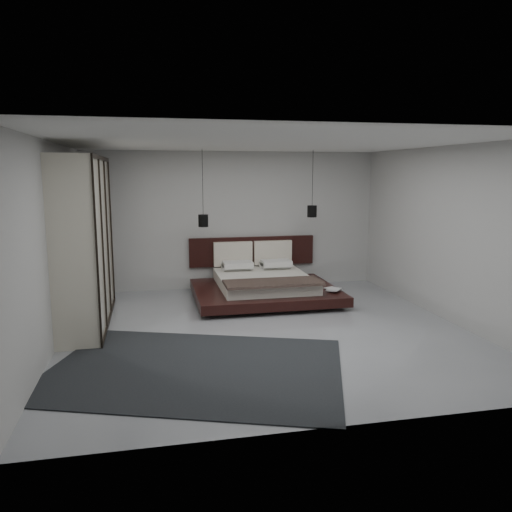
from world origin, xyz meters
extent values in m
plane|color=#95989E|center=(0.00, 0.00, 0.00)|extent=(6.00, 6.00, 0.00)
plane|color=white|center=(0.00, 0.00, 2.80)|extent=(6.00, 6.00, 0.00)
plane|color=#B4B4B1|center=(0.00, 3.00, 1.40)|extent=(6.00, 0.00, 6.00)
plane|color=#B4B4B1|center=(0.00, -3.00, 1.40)|extent=(6.00, 0.00, 6.00)
plane|color=#B4B4B1|center=(-3.00, 0.00, 1.40)|extent=(0.00, 6.00, 6.00)
plane|color=#B4B4B1|center=(3.00, 0.00, 1.40)|extent=(0.00, 6.00, 6.00)
cube|color=black|center=(-2.95, 2.45, 1.30)|extent=(0.05, 0.90, 2.60)
cube|color=black|center=(0.38, 1.75, 0.04)|extent=(2.07, 1.69, 0.08)
cube|color=black|center=(0.38, 1.75, 0.16)|extent=(2.63, 2.16, 0.17)
cube|color=silver|center=(0.38, 1.87, 0.35)|extent=(1.69, 1.88, 0.21)
cube|color=black|center=(0.38, 1.14, 0.47)|extent=(1.71, 0.66, 0.05)
cube|color=white|center=(-0.01, 2.60, 0.51)|extent=(0.58, 0.38, 0.11)
cube|color=white|center=(0.78, 2.60, 0.51)|extent=(0.58, 0.38, 0.11)
cube|color=white|center=(-0.01, 2.46, 0.57)|extent=(0.58, 0.38, 0.11)
cube|color=white|center=(0.78, 2.46, 0.57)|extent=(0.58, 0.38, 0.11)
cube|color=black|center=(0.38, 2.96, 0.75)|extent=(2.63, 0.08, 0.60)
cube|color=silver|center=(-0.04, 2.87, 0.72)|extent=(0.80, 0.10, 0.50)
cube|color=silver|center=(0.80, 2.87, 0.72)|extent=(0.80, 0.10, 0.50)
imported|color=#99724C|center=(1.46, 1.28, 0.26)|extent=(0.30, 0.35, 0.03)
imported|color=#99724C|center=(1.44, 1.25, 0.28)|extent=(0.36, 0.37, 0.02)
cylinder|color=black|center=(-0.70, 2.31, 2.19)|extent=(0.01, 0.01, 1.21)
cylinder|color=black|center=(-0.70, 2.31, 1.47)|extent=(0.19, 0.19, 0.23)
cylinder|color=#FFE0B2|center=(-0.70, 2.31, 1.37)|extent=(0.14, 0.14, 0.01)
cylinder|color=black|center=(1.46, 2.31, 2.27)|extent=(0.01, 0.01, 1.07)
cylinder|color=black|center=(1.46, 2.31, 1.61)|extent=(0.19, 0.19, 0.23)
cylinder|color=#FFE0B2|center=(1.46, 2.31, 1.51)|extent=(0.14, 0.14, 0.01)
cube|color=beige|center=(-2.70, 0.97, 1.31)|extent=(0.61, 2.62, 2.62)
cube|color=black|center=(-2.39, 0.97, 2.59)|extent=(0.03, 2.62, 0.06)
cube|color=black|center=(-2.39, 0.97, 0.03)|extent=(0.03, 2.62, 0.06)
cube|color=black|center=(-2.39, -0.34, 1.31)|extent=(0.03, 0.05, 2.62)
cube|color=black|center=(-2.39, 0.53, 1.31)|extent=(0.03, 0.05, 2.62)
cube|color=black|center=(-2.39, 1.41, 1.31)|extent=(0.03, 0.05, 2.62)
cube|color=black|center=(-2.39, 2.28, 1.31)|extent=(0.03, 0.05, 2.62)
cube|color=black|center=(-1.20, -1.31, 0.01)|extent=(4.16, 3.55, 0.02)
camera|label=1|loc=(-1.68, -7.12, 2.38)|focal=35.00mm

